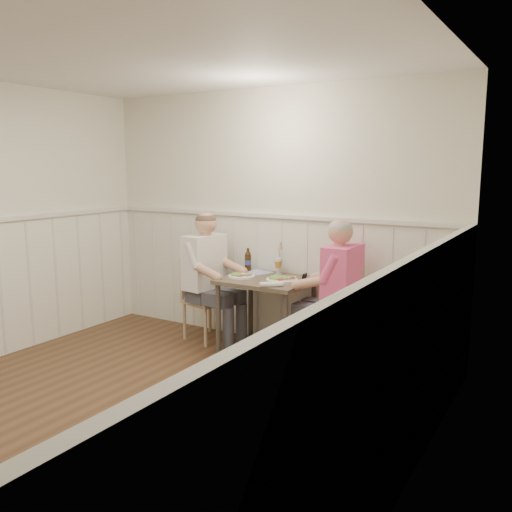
{
  "coord_description": "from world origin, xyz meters",
  "views": [
    {
      "loc": [
        2.73,
        -2.6,
        1.83
      ],
      "look_at": [
        0.19,
        1.64,
        1.0
      ],
      "focal_mm": 38.0,
      "sensor_mm": 36.0,
      "label": 1
    }
  ],
  "objects_px": {
    "chair_right": "(337,313)",
    "grass_vase": "(279,258)",
    "dining_table": "(267,289)",
    "beer_bottle": "(248,261)",
    "man_in_pink": "(337,305)",
    "chair_left": "(204,296)",
    "diner_cream": "(208,288)"
  },
  "relations": [
    {
      "from": "chair_right",
      "to": "grass_vase",
      "type": "bearing_deg",
      "value": 159.1
    },
    {
      "from": "dining_table",
      "to": "grass_vase",
      "type": "height_order",
      "value": "grass_vase"
    },
    {
      "from": "chair_right",
      "to": "man_in_pink",
      "type": "bearing_deg",
      "value": -60.84
    },
    {
      "from": "dining_table",
      "to": "grass_vase",
      "type": "relative_size",
      "value": 2.47
    },
    {
      "from": "chair_right",
      "to": "beer_bottle",
      "type": "distance_m",
      "value": 1.15
    },
    {
      "from": "chair_right",
      "to": "grass_vase",
      "type": "xyz_separation_m",
      "value": [
        -0.76,
        0.29,
        0.4
      ]
    },
    {
      "from": "man_in_pink",
      "to": "diner_cream",
      "type": "relative_size",
      "value": 1.0
    },
    {
      "from": "chair_right",
      "to": "beer_bottle",
      "type": "relative_size",
      "value": 3.84
    },
    {
      "from": "chair_left",
      "to": "man_in_pink",
      "type": "distance_m",
      "value": 1.54
    },
    {
      "from": "chair_left",
      "to": "beer_bottle",
      "type": "height_order",
      "value": "beer_bottle"
    },
    {
      "from": "diner_cream",
      "to": "grass_vase",
      "type": "height_order",
      "value": "diner_cream"
    },
    {
      "from": "man_in_pink",
      "to": "grass_vase",
      "type": "relative_size",
      "value": 4.14
    },
    {
      "from": "dining_table",
      "to": "diner_cream",
      "type": "height_order",
      "value": "diner_cream"
    },
    {
      "from": "grass_vase",
      "to": "chair_left",
      "type": "bearing_deg",
      "value": -162.31
    },
    {
      "from": "man_in_pink",
      "to": "diner_cream",
      "type": "distance_m",
      "value": 1.42
    },
    {
      "from": "chair_left",
      "to": "man_in_pink",
      "type": "relative_size",
      "value": 0.62
    },
    {
      "from": "dining_table",
      "to": "chair_left",
      "type": "height_order",
      "value": "chair_left"
    },
    {
      "from": "dining_table",
      "to": "man_in_pink",
      "type": "distance_m",
      "value": 0.74
    },
    {
      "from": "chair_right",
      "to": "man_in_pink",
      "type": "relative_size",
      "value": 0.67
    },
    {
      "from": "chair_right",
      "to": "man_in_pink",
      "type": "distance_m",
      "value": 0.08
    },
    {
      "from": "dining_table",
      "to": "man_in_pink",
      "type": "relative_size",
      "value": 0.6
    },
    {
      "from": "man_in_pink",
      "to": "beer_bottle",
      "type": "xyz_separation_m",
      "value": [
        -1.09,
        0.23,
        0.27
      ]
    },
    {
      "from": "diner_cream",
      "to": "grass_vase",
      "type": "xyz_separation_m",
      "value": [
        0.65,
        0.34,
        0.32
      ]
    },
    {
      "from": "dining_table",
      "to": "beer_bottle",
      "type": "bearing_deg",
      "value": 147.29
    },
    {
      "from": "chair_right",
      "to": "beer_bottle",
      "type": "height_order",
      "value": "beer_bottle"
    },
    {
      "from": "chair_left",
      "to": "beer_bottle",
      "type": "relative_size",
      "value": 3.58
    },
    {
      "from": "dining_table",
      "to": "beer_bottle",
      "type": "height_order",
      "value": "beer_bottle"
    },
    {
      "from": "dining_table",
      "to": "chair_left",
      "type": "bearing_deg",
      "value": 175.4
    },
    {
      "from": "dining_table",
      "to": "beer_bottle",
      "type": "xyz_separation_m",
      "value": [
        -0.35,
        0.23,
        0.21
      ]
    },
    {
      "from": "man_in_pink",
      "to": "grass_vase",
      "type": "xyz_separation_m",
      "value": [
        -0.77,
        0.31,
        0.32
      ]
    },
    {
      "from": "beer_bottle",
      "to": "grass_vase",
      "type": "height_order",
      "value": "grass_vase"
    },
    {
      "from": "dining_table",
      "to": "grass_vase",
      "type": "bearing_deg",
      "value": 96.6
    }
  ]
}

